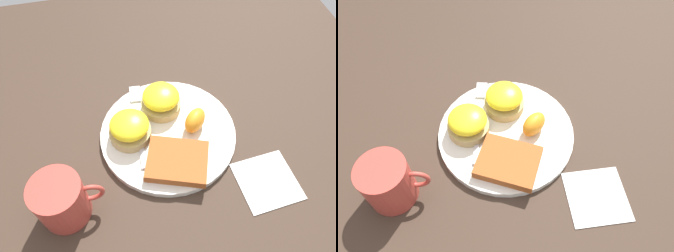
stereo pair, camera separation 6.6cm
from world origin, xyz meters
TOP-DOWN VIEW (x-y plane):
  - ground_plane at (0.00, 0.00)m, footprint 1.10×1.10m
  - plate at (0.00, 0.00)m, footprint 0.28×0.28m
  - sandwich_benedict_left at (-0.00, 0.07)m, footprint 0.09×0.09m
  - sandwich_benedict_right at (-0.08, 0.01)m, footprint 0.09×0.09m
  - hashbrown_patty at (-0.00, -0.08)m, footprint 0.14×0.13m
  - orange_wedge at (0.06, -0.00)m, footprint 0.07×0.07m
  - fork at (-0.05, 0.05)m, footprint 0.03×0.21m
  - cup at (-0.21, -0.12)m, footprint 0.12×0.09m
  - napkin at (0.16, -0.15)m, footprint 0.12×0.12m

SIDE VIEW (x-z plane):
  - ground_plane at x=0.00m, z-range 0.00..0.00m
  - napkin at x=0.16m, z-range 0.00..0.00m
  - plate at x=0.00m, z-range 0.00..0.01m
  - fork at x=-0.05m, z-range 0.01..0.02m
  - hashbrown_patty at x=0.00m, z-range 0.01..0.03m
  - orange_wedge at x=0.06m, z-range 0.01..0.06m
  - sandwich_benedict_left at x=0.00m, z-range 0.01..0.07m
  - sandwich_benedict_right at x=-0.08m, z-range 0.01..0.07m
  - cup at x=-0.21m, z-range 0.00..0.10m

